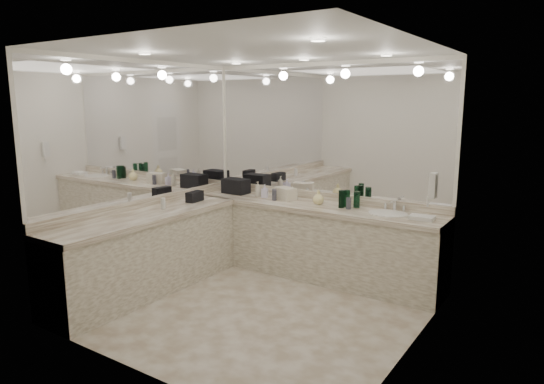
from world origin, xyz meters
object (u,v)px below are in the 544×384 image
Objects in this scene: cream_cosmetic_case at (285,193)px; soap_bottle_c at (318,197)px; wall_phone at (433,185)px; hand_towel at (422,218)px; soap_bottle_a at (258,189)px; sink at (388,214)px; soap_bottle_b at (265,191)px; black_toiletry_bag at (236,186)px.

soap_bottle_c is (0.49, -0.04, 0.01)m from cream_cosmetic_case.
wall_phone reaches higher than cream_cosmetic_case.
soap_bottle_a is (-2.16, 0.07, 0.08)m from hand_towel.
sink is 2.53× the size of soap_bottle_b.
wall_phone is at bearing 3.39° from cream_cosmetic_case.
wall_phone is (0.61, -0.50, 0.46)m from sink.
soap_bottle_a is (-0.40, -0.04, 0.02)m from cream_cosmetic_case.
wall_phone is 1.38× the size of soap_bottle_b.
wall_phone is 1.20× the size of soap_bottle_a.
cream_cosmetic_case is 0.40m from soap_bottle_a.
soap_bottle_c is at bearing 0.34° from soap_bottle_b.
cream_cosmetic_case reaches higher than sink.
sink is at bearing -1.33° from soap_bottle_c.
cream_cosmetic_case is (-1.38, 0.06, 0.08)m from sink.
hand_towel is (1.77, -0.11, -0.06)m from cream_cosmetic_case.
hand_towel is 1.28m from soap_bottle_c.
black_toiletry_bag is at bearing 179.08° from soap_bottle_c.
hand_towel is 2.06m from soap_bottle_b.
wall_phone is at bearing -12.17° from soap_bottle_a.
cream_cosmetic_case reaches higher than hand_towel.
black_toiletry_bag reaches higher than cream_cosmetic_case.
cream_cosmetic_case is at bearing 1.11° from black_toiletry_bag.
soap_bottle_b is at bearing 1.61° from soap_bottle_a.
wall_phone is 2.84m from black_toiletry_bag.
soap_bottle_c is (0.89, 0.01, -0.01)m from soap_bottle_a.
soap_bottle_a is at bearing 178.15° from hand_towel.
sink is 1.78m from soap_bottle_a.
soap_bottle_b is at bearing -153.05° from cream_cosmetic_case.
black_toiletry_bag is at bearing 175.83° from soap_bottle_a.
cream_cosmetic_case is 1.54× the size of soap_bottle_b.
soap_bottle_c is (0.78, 0.00, 0.00)m from soap_bottle_b.
wall_phone reaches higher than soap_bottle_c.
soap_bottle_c reaches higher than sink.
soap_bottle_a is 0.89m from soap_bottle_c.
soap_bottle_c is at bearing 14.93° from cream_cosmetic_case.
sink is 1.83× the size of wall_phone.
soap_bottle_b reaches higher than hand_towel.
black_toiletry_bag is at bearing 168.92° from wall_phone.
soap_bottle_c is (-1.28, 0.08, 0.07)m from hand_towel.
wall_phone reaches higher than soap_bottle_b.
hand_towel is 1.26× the size of soap_bottle_a.
soap_bottle_a is at bearing -4.17° from black_toiletry_bag.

